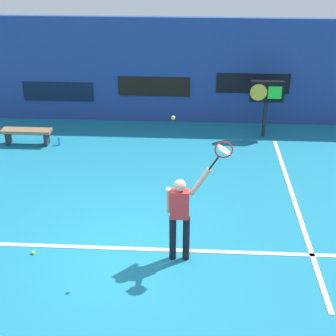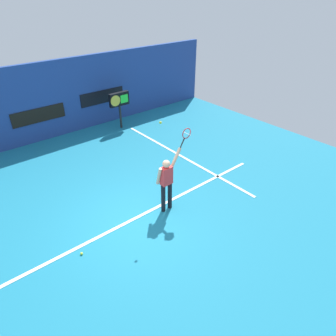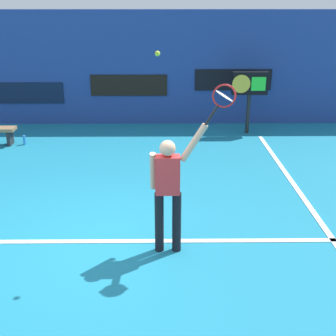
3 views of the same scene
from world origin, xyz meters
The scene contains 11 objects.
ground_plane centered at (0.00, 0.00, 0.00)m, with size 18.00×18.00×0.00m, color teal.
back_wall centered at (0.00, 6.99, 1.60)m, with size 18.00×0.20×3.20m, color navy.
sponsor_banner_center centered at (0.00, 6.87, 1.14)m, with size 2.20×0.03×0.60m, color black.
sponsor_banner_starboard centered at (3.00, 6.87, 1.29)m, with size 2.20×0.03×0.60m, color black.
court_baseline centered at (0.00, 0.10, 0.01)m, with size 10.00×0.10×0.01m, color white.
court_sideline centered at (3.59, 2.00, 0.01)m, with size 0.10×7.00×0.01m, color white.
tennis_player centered at (1.06, -0.14, 1.01)m, with size 0.78×0.31×1.93m.
tennis_racket centered at (1.76, -0.14, 2.26)m, with size 0.46×0.27×0.61m.
tennis_ball centered at (0.93, -0.07, 2.81)m, with size 0.07×0.07×0.07m, color #CCE033.
scoreboard_clock centered at (3.29, 5.89, 1.30)m, with size 0.96×0.20×1.67m.
spare_ball centered at (-1.75, -0.18, 0.03)m, with size 0.07×0.07×0.07m, color #CCE033.
Camera 2 is at (-3.63, -5.83, 5.91)m, focal length 33.18 mm.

